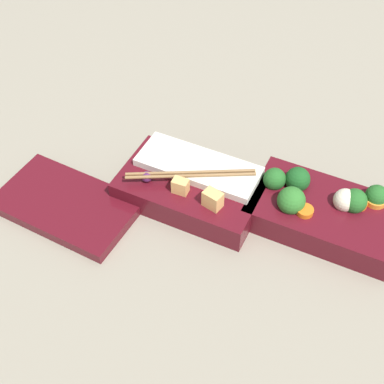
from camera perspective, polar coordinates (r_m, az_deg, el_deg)
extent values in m
plane|color=gray|center=(0.84, 6.88, -1.66)|extent=(3.00, 3.00, 0.00)
cube|color=#510F19|center=(0.82, 13.83, -2.35)|extent=(0.22, 0.13, 0.04)
sphere|color=#236023|center=(0.81, 16.93, -0.92)|extent=(0.04, 0.04, 0.04)
sphere|color=#236023|center=(0.82, 19.07, -0.40)|extent=(0.03, 0.03, 0.03)
sphere|color=#236023|center=(0.81, 8.80, 1.38)|extent=(0.03, 0.03, 0.03)
sphere|color=#19511E|center=(0.82, 11.20, 1.33)|extent=(0.04, 0.04, 0.04)
sphere|color=#2D7028|center=(0.78, 10.54, -0.90)|extent=(0.04, 0.04, 0.04)
cylinder|color=orange|center=(0.78, 11.94, -1.98)|extent=(0.03, 0.03, 0.01)
cylinder|color=orange|center=(0.81, 17.42, -1.22)|extent=(0.03, 0.03, 0.01)
cylinder|color=orange|center=(0.83, 18.98, -0.76)|extent=(0.05, 0.05, 0.01)
cylinder|color=orange|center=(0.83, 11.06, 1.39)|extent=(0.03, 0.03, 0.01)
sphere|color=beige|center=(0.80, 16.01, -0.84)|extent=(0.03, 0.03, 0.03)
cube|color=#510F19|center=(0.83, -0.15, 0.24)|extent=(0.22, 0.13, 0.04)
cube|color=silver|center=(0.82, 0.66, 2.71)|extent=(0.19, 0.07, 0.01)
cube|color=#EAB266|center=(0.77, 2.23, -0.79)|extent=(0.03, 0.02, 0.03)
cube|color=#EAB266|center=(0.79, -1.24, 0.65)|extent=(0.02, 0.02, 0.02)
sphere|color=#4C1E4C|center=(0.81, -4.84, 1.64)|extent=(0.02, 0.02, 0.02)
cylinder|color=olive|center=(0.80, -0.16, 2.11)|extent=(0.18, 0.10, 0.01)
cylinder|color=olive|center=(0.80, -0.14, 1.76)|extent=(0.18, 0.10, 0.01)
cube|color=#510F19|center=(0.85, -13.22, -1.32)|extent=(0.22, 0.13, 0.02)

